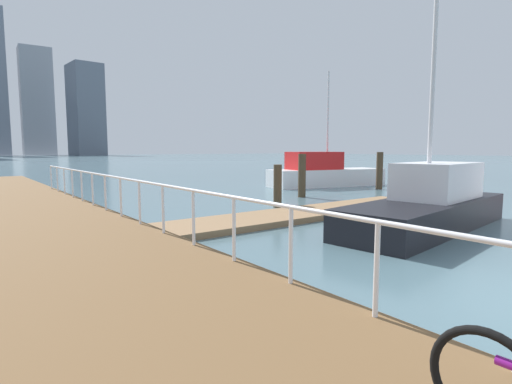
% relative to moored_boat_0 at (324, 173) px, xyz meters
% --- Properties ---
extents(ground_plane, '(300.00, 300.00, 0.00)m').
position_rel_moored_boat_0_xyz_m(ground_plane, '(-11.10, 4.88, -0.79)').
color(ground_plane, slate).
extents(floating_dock, '(11.63, 2.00, 0.18)m').
position_rel_moored_boat_0_xyz_m(floating_dock, '(-8.78, -7.23, -0.70)').
color(floating_dock, '#93704C').
rests_on(floating_dock, ground_plane).
extents(boardwalk_railing, '(0.06, 24.81, 1.08)m').
position_rel_moored_boat_0_xyz_m(boardwalk_railing, '(-14.25, -8.68, 0.42)').
color(boardwalk_railing, white).
rests_on(boardwalk_railing, boardwalk).
extents(dock_piling_0, '(0.36, 0.36, 2.07)m').
position_rel_moored_boat_0_xyz_m(dock_piling_0, '(1.07, -3.21, 0.24)').
color(dock_piling_0, '#473826').
rests_on(dock_piling_0, ground_plane).
extents(dock_piling_1, '(0.32, 0.32, 1.64)m').
position_rel_moored_boat_0_xyz_m(dock_piling_1, '(-7.99, -5.14, 0.03)').
color(dock_piling_1, '#473826').
rests_on(dock_piling_1, ground_plane).
extents(dock_piling_2, '(0.35, 0.35, 2.01)m').
position_rel_moored_boat_0_xyz_m(dock_piling_2, '(-4.94, -3.28, 0.21)').
color(dock_piling_2, '#473826').
rests_on(dock_piling_2, ground_plane).
extents(moored_boat_0, '(7.50, 3.68, 6.82)m').
position_rel_moored_boat_0_xyz_m(moored_boat_0, '(0.00, 0.00, 0.00)').
color(moored_boat_0, white).
rests_on(moored_boat_0, ground_plane).
extents(moored_boat_2, '(7.11, 2.89, 7.91)m').
position_rel_moored_boat_0_xyz_m(moored_boat_2, '(-7.17, -10.82, -0.10)').
color(moored_boat_2, black).
rests_on(moored_boat_2, ground_plane).
extents(skyline_tower_4, '(12.06, 10.63, 41.95)m').
position_rel_moored_boat_0_xyz_m(skyline_tower_4, '(10.41, 165.38, 20.18)').
color(skyline_tower_4, '#8C939E').
rests_on(skyline_tower_4, ground_plane).
extents(skyline_tower_5, '(11.23, 14.30, 34.00)m').
position_rel_moored_boat_0_xyz_m(skyline_tower_5, '(23.66, 145.09, 16.21)').
color(skyline_tower_5, slate).
rests_on(skyline_tower_5, ground_plane).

